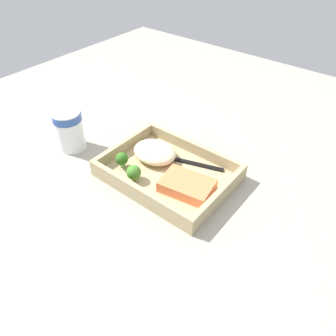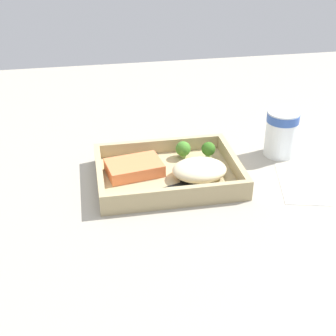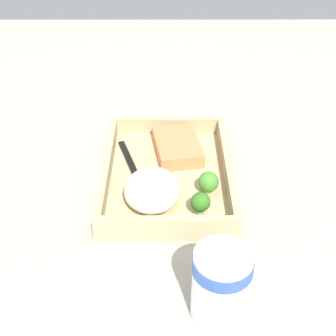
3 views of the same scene
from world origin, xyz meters
The scene contains 10 objects.
ground_plane centered at (0.00, 0.00, -1.00)cm, with size 160.00×160.00×2.00cm, color #9B9587.
takeout_tray centered at (0.00, 0.00, 0.60)cm, with size 28.92×21.40×1.20cm, color tan.
tray_rim centered at (0.00, 0.00, 2.70)cm, with size 28.92×21.40×2.99cm.
salmon_fillet centered at (-6.71, 1.79, 2.46)cm, with size 11.09×7.53×2.52cm, color #F37B48.
mashed_potatoes centered at (6.01, -2.38, 3.00)cm, with size 11.05×8.88×3.61cm, color beige.
broccoli_floret_1 centered at (4.54, 6.53, 3.26)cm, with size 3.29×3.29×3.79cm.
broccoli_floret_2 centered at (9.77, 4.94, 3.53)cm, with size 3.01×3.01×3.95cm.
fork centered at (-1.17, -5.79, 1.42)cm, with size 15.53×6.47×0.44cm.
paper_cup centered at (26.68, 6.27, 5.80)cm, with size 7.07×7.07×10.37cm.
receipt_slip centered at (26.52, -6.63, 0.12)cm, with size 8.77×15.48×0.24cm, color white.
Camera 3 is at (62.50, -0.11, 49.38)cm, focal length 50.00 mm.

